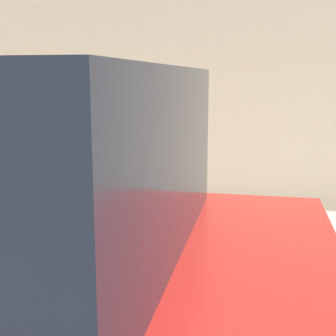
{
  "coord_description": "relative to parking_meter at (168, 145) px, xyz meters",
  "views": [
    {
      "loc": [
        1.11,
        -1.95,
        1.67
      ],
      "look_at": [
        0.59,
        0.98,
        1.09
      ],
      "focal_mm": 50.0,
      "sensor_mm": 36.0,
      "label": 1
    }
  ],
  "objects": [
    {
      "name": "sidewalk",
      "position": [
        -0.59,
        1.22,
        -1.18
      ],
      "size": [
        24.0,
        2.8,
        0.12
      ],
      "color": "#9E9B96",
      "rests_on": "ground_plane"
    },
    {
      "name": "parking_meter",
      "position": [
        0.0,
        0.0,
        0.0
      ],
      "size": [
        0.2,
        0.14,
        1.62
      ],
      "color": "slate",
      "rests_on": "sidewalk"
    }
  ]
}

